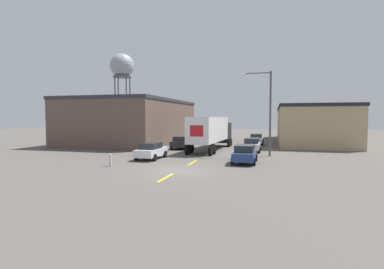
# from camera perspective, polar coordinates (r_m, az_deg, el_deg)

# --- Properties ---
(ground_plane) EXTENTS (160.00, 160.00, 0.00)m
(ground_plane) POSITION_cam_1_polar(r_m,az_deg,el_deg) (21.69, -2.70, -6.92)
(ground_plane) COLOR #56514C
(road_centerline) EXTENTS (0.20, 15.82, 0.01)m
(road_centerline) POSITION_cam_1_polar(r_m,az_deg,el_deg) (25.45, 0.08, -5.39)
(road_centerline) COLOR gold
(road_centerline) RESTS_ON ground_plane
(warehouse_left) EXTENTS (13.66, 21.60, 6.48)m
(warehouse_left) POSITION_cam_1_polar(r_m,az_deg,el_deg) (46.63, -11.06, 2.49)
(warehouse_left) COLOR brown
(warehouse_left) RESTS_ON ground_plane
(warehouse_right) EXTENTS (9.61, 24.83, 5.53)m
(warehouse_right) POSITION_cam_1_polar(r_m,az_deg,el_deg) (49.96, 21.56, 1.83)
(warehouse_right) COLOR tan
(warehouse_right) RESTS_ON ground_plane
(semi_truck) EXTENTS (3.29, 12.63, 3.89)m
(semi_truck) POSITION_cam_1_polar(r_m,az_deg,el_deg) (35.25, 3.76, 0.80)
(semi_truck) COLOR black
(semi_truck) RESTS_ON ground_plane
(parked_car_right_mid) EXTENTS (1.95, 4.11, 1.54)m
(parked_car_right_mid) POSITION_cam_1_polar(r_m,az_deg,el_deg) (34.12, 11.34, -1.91)
(parked_car_right_mid) COLOR silver
(parked_car_right_mid) RESTS_ON ground_plane
(parked_car_left_near) EXTENTS (1.95, 4.11, 1.54)m
(parked_car_left_near) POSITION_cam_1_polar(r_m,az_deg,el_deg) (27.88, -7.80, -3.03)
(parked_car_left_near) COLOR silver
(parked_car_left_near) RESTS_ON ground_plane
(parked_car_left_far) EXTENTS (1.95, 4.11, 1.54)m
(parked_car_left_far) POSITION_cam_1_polar(r_m,az_deg,el_deg) (36.69, -2.03, -1.49)
(parked_car_left_far) COLOR black
(parked_car_left_far) RESTS_ON ground_plane
(parked_car_right_far) EXTENTS (1.95, 4.11, 1.54)m
(parked_car_right_far) POSITION_cam_1_polar(r_m,az_deg,el_deg) (43.25, 12.18, -0.83)
(parked_car_right_far) COLOR #B2B2B7
(parked_car_right_far) RESTS_ON ground_plane
(parked_car_right_near) EXTENTS (1.95, 4.11, 1.54)m
(parked_car_right_near) POSITION_cam_1_polar(r_m,az_deg,el_deg) (25.59, 10.01, -3.61)
(parked_car_right_near) COLOR navy
(parked_car_right_near) RESTS_ON ground_plane
(water_tower) EXTENTS (5.50, 5.50, 18.48)m
(water_tower) POSITION_cam_1_polar(r_m,az_deg,el_deg) (72.33, -13.19, 12.42)
(water_tower) COLOR #47474C
(water_tower) RESTS_ON ground_plane
(street_lamp) EXTENTS (3.01, 0.32, 8.35)m
(street_lamp) POSITION_cam_1_polar(r_m,az_deg,el_deg) (30.41, 14.03, 5.13)
(street_lamp) COLOR #4C4C51
(street_lamp) RESTS_ON ground_plane
(fire_hydrant) EXTENTS (0.22, 0.22, 1.01)m
(fire_hydrant) POSITION_cam_1_polar(r_m,az_deg,el_deg) (24.45, -15.29, -4.69)
(fire_hydrant) COLOR silver
(fire_hydrant) RESTS_ON ground_plane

